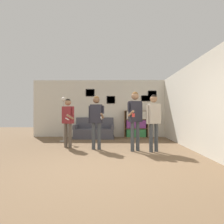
% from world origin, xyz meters
% --- Properties ---
extents(ground_plane, '(20.00, 20.00, 0.00)m').
position_xyz_m(ground_plane, '(0.00, 0.00, 0.00)').
color(ground_plane, brown).
extents(wall_back, '(7.45, 0.08, 2.70)m').
position_xyz_m(wall_back, '(0.01, 4.66, 1.36)').
color(wall_back, silver).
rests_on(wall_back, ground_plane).
extents(wall_right, '(0.06, 7.03, 2.70)m').
position_xyz_m(wall_right, '(2.55, 2.32, 1.35)').
color(wall_right, silver).
rests_on(wall_right, ground_plane).
extents(couch, '(1.81, 0.80, 0.92)m').
position_xyz_m(couch, '(-0.76, 4.25, 0.30)').
color(couch, '#4C4C56').
rests_on(couch, ground_plane).
extents(bookshelf, '(1.07, 0.30, 1.24)m').
position_xyz_m(bookshelf, '(1.15, 4.44, 0.62)').
color(bookshelf, brown).
rests_on(bookshelf, ground_plane).
extents(floor_lamp, '(0.28, 0.28, 1.77)m').
position_xyz_m(floor_lamp, '(-1.88, 3.25, 1.07)').
color(floor_lamp, '#ADA89E').
rests_on(floor_lamp, ground_plane).
extents(person_player_foreground_left, '(0.45, 0.58, 1.61)m').
position_xyz_m(person_player_foreground_left, '(-1.39, 2.08, 0.98)').
color(person_player_foreground_left, brown).
rests_on(person_player_foreground_left, ground_plane).
extents(person_player_foreground_center, '(0.50, 0.49, 1.68)m').
position_xyz_m(person_player_foreground_center, '(-0.42, 1.80, 1.03)').
color(person_player_foreground_center, '#3D4247').
rests_on(person_player_foreground_center, ground_plane).
extents(person_watcher_holding_cup, '(0.47, 0.55, 1.78)m').
position_xyz_m(person_watcher_holding_cup, '(0.77, 1.58, 1.11)').
color(person_watcher_holding_cup, '#3D4247').
rests_on(person_watcher_holding_cup, ground_plane).
extents(person_spectator_near_bookshelf, '(0.47, 0.32, 1.68)m').
position_xyz_m(person_spectator_near_bookshelf, '(1.30, 1.48, 1.04)').
color(person_spectator_near_bookshelf, '#3D4247').
rests_on(person_spectator_near_bookshelf, ground_plane).
extents(drinking_cup, '(0.08, 0.08, 0.11)m').
position_xyz_m(drinking_cup, '(1.32, 4.44, 1.30)').
color(drinking_cup, yellow).
rests_on(drinking_cup, bookshelf).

